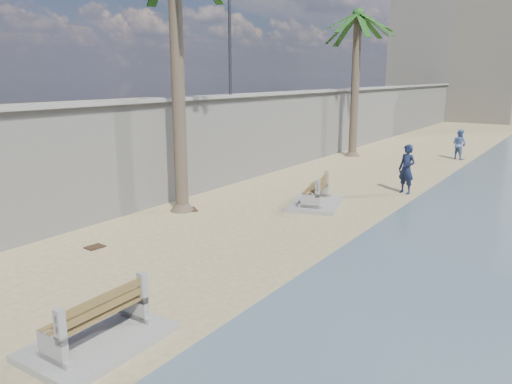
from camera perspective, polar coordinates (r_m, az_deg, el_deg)
The scene contains 12 objects.
ground_plane at distance 9.23m, azimuth -23.26°, elevation -16.06°, with size 140.00×140.00×0.00m, color tan.
seawall at distance 27.17m, azimuth 7.20°, elevation 7.59°, with size 0.45×70.00×3.50m, color gray.
wall_cap at distance 27.06m, azimuth 7.31°, elevation 11.38°, with size 0.80×70.00×0.12m, color gray.
end_building at distance 56.92m, azimuth 25.75°, elevation 14.58°, with size 18.00×12.00×14.00m, color #B7AA93.
bench_near at distance 8.81m, azimuth -17.72°, elevation -13.98°, with size 1.58×2.29×0.95m.
bench_far at distance 17.12m, azimuth 6.78°, elevation -0.14°, with size 2.20×2.70×0.98m.
palm_back at distance 28.05m, azimuth 11.61°, elevation 19.09°, with size 5.00×5.00×8.38m.
streetlight at distance 20.31m, azimuth -3.05°, elevation 19.66°, with size 0.28×0.28×5.12m.
person_a at distance 19.46m, azimuth 16.87°, elevation 2.91°, with size 0.77×0.52×2.13m, color #121934.
person_b at distance 28.58m, azimuth 22.23°, elevation 5.23°, with size 0.85×0.66×1.76m, color #4A649A.
debris_c at distance 16.67m, azimuth -7.66°, elevation -2.00°, with size 0.60×0.48×0.03m, color #382616.
debris_d at distance 13.64m, azimuth -17.94°, elevation -6.00°, with size 0.45×0.36×0.03m, color #382616.
Camera 1 is at (7.01, -4.14, 4.34)m, focal length 35.00 mm.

